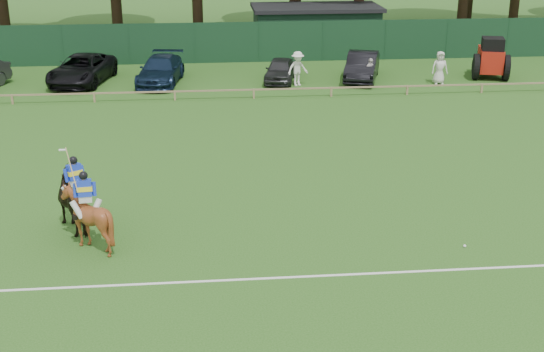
{
  "coord_description": "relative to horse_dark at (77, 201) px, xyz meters",
  "views": [
    {
      "loc": [
        -1.51,
        -18.06,
        9.38
      ],
      "look_at": [
        0.5,
        3.0,
        1.4
      ],
      "focal_mm": 48.0,
      "sensor_mm": 36.0,
      "label": 1
    }
  ],
  "objects": [
    {
      "name": "ground",
      "position": [
        5.46,
        -2.77,
        -0.89
      ],
      "size": [
        160.0,
        160.0,
        0.0
      ],
      "primitive_type": "plane",
      "color": "#1E4C14",
      "rests_on": "ground"
    },
    {
      "name": "horse_dark",
      "position": [
        0.0,
        0.0,
        0.0
      ],
      "size": [
        1.95,
        2.3,
        1.79
      ],
      "primitive_type": "imported",
      "rotation": [
        0.0,
        0.0,
        3.71
      ],
      "color": "black",
      "rests_on": "ground"
    },
    {
      "name": "horse_chestnut",
      "position": [
        0.5,
        -1.41,
        0.02
      ],
      "size": [
        1.65,
        1.81,
        1.82
      ],
      "primitive_type": "imported",
      "rotation": [
        0.0,
        0.0,
        3.26
      ],
      "color": "brown",
      "rests_on": "ground"
    },
    {
      "name": "suv_black",
      "position": [
        -2.72,
        19.47,
        -0.12
      ],
      "size": [
        3.62,
        5.95,
        1.54
      ],
      "primitive_type": "imported",
      "rotation": [
        0.0,
        0.0,
        -0.2
      ],
      "color": "black",
      "rests_on": "ground"
    },
    {
      "name": "sedan_navy",
      "position": [
        1.59,
        18.99,
        -0.16
      ],
      "size": [
        2.78,
        5.32,
        1.47
      ],
      "primitive_type": "imported",
      "rotation": [
        0.0,
        0.0,
        -0.15
      ],
      "color": "#12223B",
      "rests_on": "ground"
    },
    {
      "name": "hatch_grey",
      "position": [
        8.2,
        18.85,
        -0.25
      ],
      "size": [
        2.33,
        4.02,
        1.28
      ],
      "primitive_type": "imported",
      "rotation": [
        0.0,
        0.0,
        -0.23
      ],
      "color": "#2E2E30",
      "rests_on": "ground"
    },
    {
      "name": "estate_black",
      "position": [
        12.82,
        18.81,
        -0.12
      ],
      "size": [
        2.94,
        4.95,
        1.54
      ],
      "primitive_type": "imported",
      "rotation": [
        0.0,
        0.0,
        -0.3
      ],
      "color": "black",
      "rests_on": "ground"
    },
    {
      "name": "spectator_left",
      "position": [
        9.04,
        17.78,
        0.04
      ],
      "size": [
        1.38,
        1.09,
        1.87
      ],
      "primitive_type": "imported",
      "rotation": [
        0.0,
        0.0,
        0.38
      ],
      "color": "silver",
      "rests_on": "ground"
    },
    {
      "name": "spectator_mid",
      "position": [
        12.98,
        17.54,
        -0.16
      ],
      "size": [
        0.92,
        0.74,
        1.47
      ],
      "primitive_type": "imported",
      "rotation": [
        0.0,
        0.0,
        0.52
      ],
      "color": "silver",
      "rests_on": "ground"
    },
    {
      "name": "spectator_right",
      "position": [
        16.84,
        17.41,
        0.01
      ],
      "size": [
        0.9,
        0.6,
        1.8
      ],
      "primitive_type": "imported",
      "rotation": [
        0.0,
        0.0,
        -0.03
      ],
      "color": "silver",
      "rests_on": "ground"
    },
    {
      "name": "rider_dark",
      "position": [
        0.01,
        -0.01,
        0.78
      ],
      "size": [
        0.86,
        0.64,
        1.41
      ],
      "rotation": [
        0.0,
        0.0,
        3.71
      ],
      "color": "silver",
      "rests_on": "ground"
    },
    {
      "name": "rider_chestnut",
      "position": [
        0.5,
        -1.42,
        0.81
      ],
      "size": [
        0.94,
        0.55,
        2.05
      ],
      "rotation": [
        0.0,
        0.0,
        3.26
      ],
      "color": "silver",
      "rests_on": "ground"
    },
    {
      "name": "polo_ball",
      "position": [
        11.32,
        -2.45,
        -0.85
      ],
      "size": [
        0.09,
        0.09,
        0.09
      ],
      "primitive_type": "sphere",
      "color": "silver",
      "rests_on": "ground"
    },
    {
      "name": "pitch_lines",
      "position": [
        5.46,
        -6.27,
        -0.89
      ],
      "size": [
        60.0,
        5.1,
        0.01
      ],
      "color": "silver",
      "rests_on": "ground"
    },
    {
      "name": "pitch_rail",
      "position": [
        5.46,
        15.23,
        -0.45
      ],
      "size": [
        62.1,
        0.1,
        0.5
      ],
      "color": "#997F5B",
      "rests_on": "ground"
    },
    {
      "name": "perimeter_fence",
      "position": [
        5.46,
        24.23,
        0.36
      ],
      "size": [
        92.08,
        0.08,
        2.5
      ],
      "color": "#14351E",
      "rests_on": "ground"
    },
    {
      "name": "utility_shed",
      "position": [
        11.46,
        27.23,
        0.64
      ],
      "size": [
        8.4,
        4.4,
        3.04
      ],
      "color": "#14331E",
      "rests_on": "ground"
    },
    {
      "name": "tree_row",
      "position": [
        7.46,
        32.23,
        -0.89
      ],
      "size": [
        96.0,
        12.0,
        21.0
      ],
      "primitive_type": null,
      "color": "#26561C",
      "rests_on": "ground"
    },
    {
      "name": "tractor",
      "position": [
        20.16,
        18.59,
        0.2
      ],
      "size": [
        2.51,
        3.15,
        2.32
      ],
      "rotation": [
        0.0,
        0.0,
        -0.27
      ],
      "color": "#AF1C10",
      "rests_on": "ground"
    }
  ]
}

